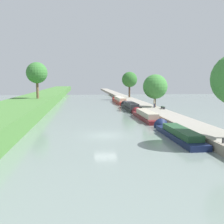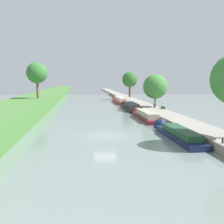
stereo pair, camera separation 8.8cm
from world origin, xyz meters
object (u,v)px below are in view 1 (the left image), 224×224
person_walking (154,103)px  mooring_bollard_near (223,141)px  narrowboat_black (130,106)px  park_bench (163,107)px  narrowboat_maroon (145,115)px  mooring_bollard_far (122,97)px  narrowboat_red (119,100)px  narrowboat_navy (176,133)px

person_walking → mooring_bollard_near: 28.56m
narrowboat_black → park_bench: size_ratio=8.69×
person_walking → park_bench: size_ratio=1.11×
narrowboat_maroon → person_walking: person_walking is taller
narrowboat_maroon → narrowboat_black: (-0.02, 13.08, 0.08)m
narrowboat_black → person_walking: person_walking is taller
narrowboat_maroon → park_bench: 7.75m
mooring_bollard_far → park_bench: 31.18m
narrowboat_red → mooring_bollard_near: 49.24m
narrowboat_maroon → mooring_bollard_near: (1.92, -20.15, 0.52)m
person_walking → mooring_bollard_near: (-2.03, -28.48, -0.65)m
narrowboat_navy → person_walking: (3.79, 22.05, 1.25)m
narrowboat_black → mooring_bollard_near: (1.94, -33.23, 0.44)m
narrowboat_maroon → person_walking: (3.95, 8.33, 1.17)m
narrowboat_black → mooring_bollard_near: 33.29m
narrowboat_navy → narrowboat_red: (-0.14, 42.77, 0.21)m
narrowboat_navy → mooring_bollard_far: (1.76, 50.68, 0.60)m
narrowboat_red → park_bench: 23.65m
mooring_bollard_near → person_walking: bearing=85.9°
narrowboat_red → person_walking: 21.12m
mooring_bollard_near → mooring_bollard_far: bearing=90.0°
narrowboat_black → narrowboat_red: (0.04, 15.97, 0.05)m
narrowboat_maroon → narrowboat_navy: bearing=-89.3°
narrowboat_maroon → mooring_bollard_far: bearing=87.0°
narrowboat_red → park_bench: (4.92, -23.12, 0.51)m
person_walking → park_bench: bearing=-67.5°
narrowboat_red → park_bench: narrowboat_red is taller
narrowboat_black → park_bench: narrowboat_black is taller
narrowboat_red → mooring_bollard_near: size_ratio=36.95×
narrowboat_maroon → mooring_bollard_near: size_ratio=28.46×
narrowboat_maroon → person_walking: bearing=64.6°
narrowboat_red → park_bench: size_ratio=11.09×
narrowboat_black → park_bench: bearing=-55.3°
narrowboat_maroon → narrowboat_red: size_ratio=0.77×
narrowboat_navy → narrowboat_maroon: bearing=90.7°
narrowboat_maroon → mooring_bollard_near: narrowboat_maroon is taller
narrowboat_maroon → park_bench: size_ratio=8.54×
mooring_bollard_near → park_bench: (3.02, 26.08, 0.12)m
mooring_bollard_far → narrowboat_maroon: bearing=-93.0°
mooring_bollard_near → narrowboat_navy: bearing=105.3°
narrowboat_black → mooring_bollard_near: narrowboat_black is taller
narrowboat_navy → narrowboat_black: bearing=90.4°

